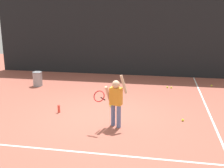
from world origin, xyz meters
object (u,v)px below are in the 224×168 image
(tennis_ball_2, at_px, (111,106))
(tennis_ball_3, at_px, (212,86))
(tennis_ball_0, at_px, (183,120))
(tennis_player, at_px, (115,99))
(tennis_ball_1, at_px, (167,87))
(water_bottle, at_px, (59,109))
(tennis_ball_4, at_px, (171,87))
(ball_hopper, at_px, (38,79))

(tennis_ball_2, bearing_deg, tennis_ball_3, 41.54)
(tennis_ball_0, bearing_deg, tennis_player, -158.56)
(tennis_ball_1, distance_m, tennis_ball_2, 3.05)
(tennis_ball_1, bearing_deg, tennis_ball_2, -124.58)
(water_bottle, xyz_separation_m, tennis_ball_2, (1.38, 0.75, -0.08))
(tennis_ball_2, xyz_separation_m, tennis_ball_4, (1.88, 2.48, 0.00))
(tennis_player, bearing_deg, tennis_ball_0, 34.11)
(tennis_ball_0, distance_m, tennis_ball_4, 3.27)
(tennis_ball_4, bearing_deg, water_bottle, -135.17)
(tennis_player, distance_m, tennis_ball_2, 1.66)
(ball_hopper, xyz_separation_m, tennis_ball_2, (3.26, -1.91, -0.26))
(tennis_ball_0, bearing_deg, tennis_ball_2, 159.72)
(tennis_player, distance_m, ball_hopper, 4.98)
(water_bottle, height_order, tennis_ball_3, water_bottle)
(ball_hopper, bearing_deg, tennis_ball_3, 9.54)
(water_bottle, distance_m, tennis_ball_2, 1.57)
(ball_hopper, relative_size, tennis_ball_3, 8.52)
(tennis_player, bearing_deg, tennis_ball_3, 68.61)
(tennis_ball_1, bearing_deg, tennis_ball_4, -9.39)
(water_bottle, height_order, tennis_ball_1, water_bottle)
(tennis_player, distance_m, tennis_ball_3, 5.46)
(tennis_ball_0, relative_size, tennis_ball_2, 1.00)
(tennis_ball_4, bearing_deg, ball_hopper, -173.65)
(water_bottle, relative_size, tennis_ball_3, 3.33)
(ball_hopper, bearing_deg, tennis_ball_0, -26.63)
(ball_hopper, bearing_deg, tennis_ball_4, 6.35)
(ball_hopper, relative_size, tennis_ball_0, 8.52)
(tennis_player, distance_m, water_bottle, 2.00)
(tennis_ball_1, height_order, tennis_ball_3, same)
(tennis_ball_2, bearing_deg, tennis_player, -74.87)
(tennis_player, bearing_deg, tennis_ball_1, 84.02)
(tennis_player, relative_size, water_bottle, 6.14)
(ball_hopper, height_order, water_bottle, ball_hopper)
(tennis_ball_1, height_order, tennis_ball_2, same)
(tennis_player, xyz_separation_m, tennis_ball_0, (1.71, 0.67, -0.69))
(ball_hopper, distance_m, tennis_ball_3, 6.78)
(water_bottle, height_order, tennis_ball_0, water_bottle)
(ball_hopper, xyz_separation_m, tennis_ball_1, (4.99, 0.60, -0.26))
(tennis_ball_0, height_order, tennis_ball_3, same)
(tennis_player, relative_size, tennis_ball_1, 20.46)
(water_bottle, relative_size, tennis_ball_2, 3.33)
(tennis_player, bearing_deg, tennis_ball_2, 117.79)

